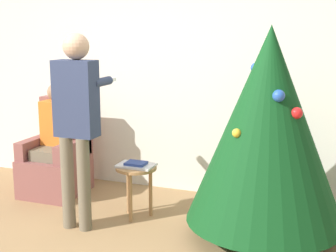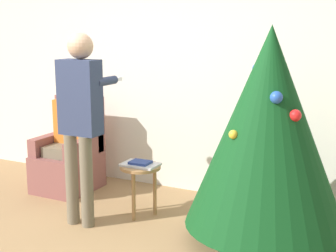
{
  "view_description": "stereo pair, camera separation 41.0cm",
  "coord_description": "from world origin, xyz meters",
  "px_view_note": "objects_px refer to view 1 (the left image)",
  "views": [
    {
      "loc": [
        1.95,
        -2.71,
        1.84
      ],
      "look_at": [
        0.54,
        1.05,
        1.0
      ],
      "focal_mm": 50.0,
      "sensor_mm": 36.0,
      "label": 1
    },
    {
      "loc": [
        2.32,
        -2.55,
        1.84
      ],
      "look_at": [
        0.54,
        1.05,
        1.0
      ],
      "focal_mm": 50.0,
      "sensor_mm": 36.0,
      "label": 2
    }
  ],
  "objects_px": {
    "person_seated": "(54,134)",
    "person_standing": "(76,114)",
    "side_stool": "(136,175)",
    "armchair": "(57,161)",
    "christmas_tree": "(267,126)"
  },
  "relations": [
    {
      "from": "person_seated",
      "to": "person_standing",
      "type": "distance_m",
      "value": 1.1
    },
    {
      "from": "person_standing",
      "to": "side_stool",
      "type": "relative_size",
      "value": 3.47
    },
    {
      "from": "armchair",
      "to": "person_standing",
      "type": "bearing_deg",
      "value": -45.26
    },
    {
      "from": "armchair",
      "to": "side_stool",
      "type": "distance_m",
      "value": 1.2
    },
    {
      "from": "christmas_tree",
      "to": "side_stool",
      "type": "xyz_separation_m",
      "value": [
        -1.26,
        0.04,
        -0.59
      ]
    },
    {
      "from": "side_stool",
      "to": "christmas_tree",
      "type": "bearing_deg",
      "value": -1.76
    },
    {
      "from": "armchair",
      "to": "side_stool",
      "type": "relative_size",
      "value": 2.06
    },
    {
      "from": "christmas_tree",
      "to": "person_standing",
      "type": "height_order",
      "value": "christmas_tree"
    },
    {
      "from": "christmas_tree",
      "to": "person_seated",
      "type": "height_order",
      "value": "christmas_tree"
    },
    {
      "from": "christmas_tree",
      "to": "armchair",
      "type": "distance_m",
      "value": 2.52
    },
    {
      "from": "person_seated",
      "to": "side_stool",
      "type": "xyz_separation_m",
      "value": [
        1.14,
        -0.31,
        -0.25
      ]
    },
    {
      "from": "person_seated",
      "to": "side_stool",
      "type": "distance_m",
      "value": 1.21
    },
    {
      "from": "person_standing",
      "to": "side_stool",
      "type": "distance_m",
      "value": 0.87
    },
    {
      "from": "christmas_tree",
      "to": "side_stool",
      "type": "relative_size",
      "value": 3.61
    },
    {
      "from": "armchair",
      "to": "person_seated",
      "type": "bearing_deg",
      "value": -90.0
    }
  ]
}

